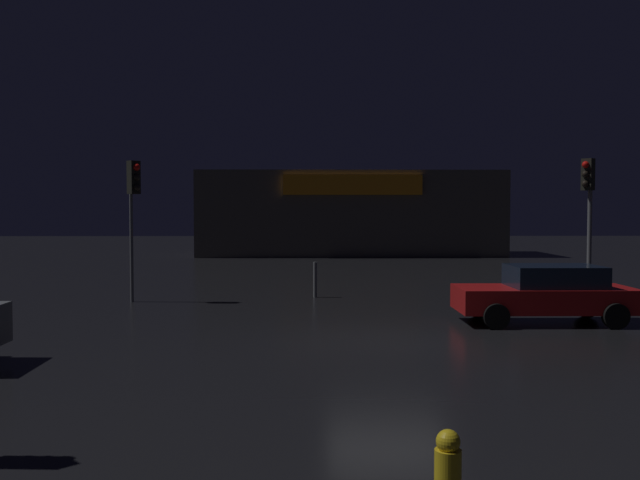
{
  "coord_description": "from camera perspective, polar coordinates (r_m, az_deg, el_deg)",
  "views": [
    {
      "loc": [
        -1.66,
        -14.56,
        2.77
      ],
      "look_at": [
        -1.37,
        3.35,
        2.0
      ],
      "focal_mm": 38.94,
      "sensor_mm": 36.0,
      "label": 1
    }
  ],
  "objects": [
    {
      "name": "traffic_signal_main",
      "position": [
        22.1,
        21.18,
        3.22
      ],
      "size": [
        0.43,
        0.42,
        4.3
      ],
      "color": "#595B60",
      "rests_on": "ground"
    },
    {
      "name": "ground_plane",
      "position": [
        14.91,
        5.53,
        -8.27
      ],
      "size": [
        120.0,
        120.0,
        0.0
      ],
      "primitive_type": "plane",
      "color": "black"
    },
    {
      "name": "traffic_signal_opposite",
      "position": [
        21.55,
        -15.08,
        3.73
      ],
      "size": [
        0.42,
        0.42,
        4.25
      ],
      "color": "#595B60",
      "rests_on": "ground"
    },
    {
      "name": "bollard_kerb_a",
      "position": [
        22.09,
        -0.4,
        -3.28
      ],
      "size": [
        0.12,
        0.12,
        1.13
      ],
      "primitive_type": "cylinder",
      "color": "#595B60",
      "rests_on": "ground"
    },
    {
      "name": "store_building",
      "position": [
        43.48,
        2.42,
        2.19
      ],
      "size": [
        18.38,
        6.77,
        5.13
      ],
      "color": "#4C4742",
      "rests_on": "ground"
    },
    {
      "name": "car_far",
      "position": [
        17.93,
        18.13,
        -4.18
      ],
      "size": [
        4.25,
        1.96,
        1.42
      ],
      "color": "#A51414",
      "rests_on": "ground"
    }
  ]
}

